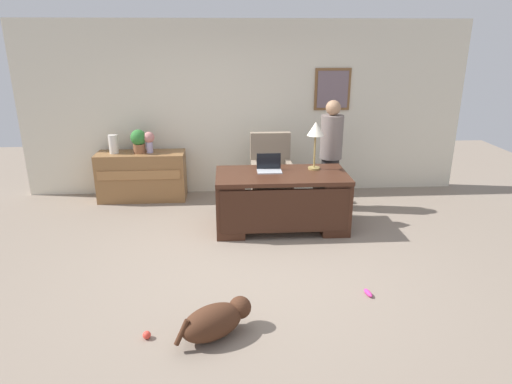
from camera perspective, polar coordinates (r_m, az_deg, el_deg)
ground_plane at (r=5.22m, az=-0.09°, el=-8.90°), size 12.00×12.00×0.00m
back_wall at (r=7.28m, az=-1.34°, el=10.46°), size 7.00×0.16×2.70m
desk at (r=5.96m, az=3.24°, el=-0.93°), size 1.71×0.86×0.76m
credenza at (r=7.28m, az=-14.20°, el=1.97°), size 1.34×0.50×0.75m
armchair at (r=6.78m, az=1.90°, el=2.28°), size 0.60×0.59×1.09m
person_standing at (r=6.65m, az=9.42°, el=4.71°), size 0.32×0.32×1.60m
dog_lying at (r=4.02m, az=-5.10°, el=-15.86°), size 0.66×0.55×0.30m
laptop at (r=5.96m, az=1.67°, el=3.20°), size 0.32×0.22×0.22m
desk_lamp at (r=5.99m, az=7.53°, el=7.54°), size 0.22×0.22×0.64m
vase_with_flowers at (r=7.11m, az=-13.37°, el=6.41°), size 0.17×0.17×0.32m
vase_empty at (r=7.23m, az=-17.57°, el=5.80°), size 0.14×0.14×0.29m
potted_plant at (r=7.14m, az=-14.61°, el=6.36°), size 0.24×0.24×0.36m
dog_toy_ball at (r=4.15m, az=-13.64°, el=-17.15°), size 0.07×0.07×0.07m
dog_toy_bone at (r=4.75m, az=13.98°, el=-12.27°), size 0.08×0.15×0.05m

